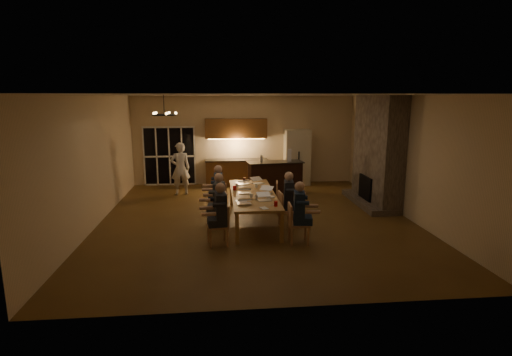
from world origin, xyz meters
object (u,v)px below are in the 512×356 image
object	(u,v)px
standing_person	(180,169)
bar_island	(275,178)
laptop_d	(265,189)
redcup_mid	(235,188)
refrigerator	(297,157)
mug_mid	(256,186)
plate_near	(270,197)
dining_table	(253,207)
person_right_mid	(289,199)
laptop_e	(243,180)
can_right	(267,188)
person_left_far	(219,191)
chair_left_near	(218,225)
mug_back	(237,185)
bar_bottle	(261,159)
person_left_mid	(219,201)
laptop_b	(265,196)
person_left_near	(221,214)
redcup_near	(276,204)
can_cola	(244,180)
can_silver	(256,198)
laptop_a	(244,199)
person_right_near	(299,213)
chair_right_far	(284,198)
chair_left_far	(217,199)
bar_blender	(289,155)
chair_right_mid	(288,210)
plate_left	(241,201)
laptop_c	(245,189)
chair_right_near	(299,224)
laptop_f	(258,180)

from	to	relation	value
standing_person	bar_island	bearing A→B (deg)	163.74
laptop_d	redcup_mid	bearing A→B (deg)	174.80
refrigerator	mug_mid	world-z (taller)	refrigerator
refrigerator	plate_near	xyz separation A→B (m)	(-1.61, -4.77, -0.24)
dining_table	person_right_mid	size ratio (longest dim) A/B	2.41
laptop_e	can_right	distance (m)	1.00
dining_table	person_left_far	xyz separation A→B (m)	(-0.87, 0.60, 0.31)
chair_left_near	mug_back	xyz separation A→B (m)	(0.54, 2.38, 0.36)
bar_bottle	mug_back	bearing A→B (deg)	-114.12
chair_left_near	person_left_mid	world-z (taller)	person_left_mid
laptop_b	chair_left_near	bearing A→B (deg)	-152.05
person_left_near	redcup_near	size ratio (longest dim) A/B	11.50
redcup_mid	can_cola	bearing A→B (deg)	72.53
mug_back	can_cola	xyz separation A→B (m)	(0.24, 0.60, 0.01)
chair_left_near	can_silver	world-z (taller)	chair_left_near
mug_mid	laptop_a	bearing A→B (deg)	-104.75
dining_table	mug_back	distance (m)	0.97
refrigerator	person_right_near	size ratio (longest dim) A/B	1.45
person_right_near	can_cola	bearing A→B (deg)	26.67
chair_right_far	laptop_b	xyz separation A→B (m)	(-0.71, -1.39, 0.42)
chair_right_far	person_right_mid	size ratio (longest dim) A/B	0.64
laptop_d	can_right	bearing A→B (deg)	102.12
chair_left_far	redcup_near	world-z (taller)	chair_left_far
bar_island	can_right	world-z (taller)	bar_island
refrigerator	bar_blender	xyz separation A→B (m)	(-0.54, -1.41, 0.28)
plate_near	can_right	bearing A→B (deg)	88.97
standing_person	bar_bottle	bearing A→B (deg)	161.14
bar_bottle	dining_table	bearing A→B (deg)	-100.69
laptop_b	can_silver	size ratio (longest dim) A/B	2.67
person_left_far	can_right	world-z (taller)	person_left_far
chair_right_mid	mug_back	distance (m)	1.83
refrigerator	plate_left	size ratio (longest dim) A/B	7.21
chair_right_mid	laptop_c	distance (m)	1.24
refrigerator	person_right_near	bearing A→B (deg)	-100.80
chair_right_near	laptop_f	size ratio (longest dim) A/B	2.78
refrigerator	chair_left_near	distance (m)	6.59
laptop_f	laptop_a	bearing A→B (deg)	-130.42
laptop_a	person_left_mid	bearing A→B (deg)	-48.60
chair_left_near	laptop_a	distance (m)	0.92
mug_mid	redcup_mid	distance (m)	0.65
laptop_e	mug_mid	world-z (taller)	laptop_e
chair_right_far	redcup_mid	bearing A→B (deg)	108.08
bar_island	laptop_c	xyz separation A→B (m)	(-1.19, -2.87, 0.32)
laptop_b	can_right	bearing A→B (deg)	71.24
person_right_near	redcup_near	size ratio (longest dim) A/B	11.50
redcup_mid	person_right_mid	bearing A→B (deg)	-34.06
chair_right_mid	laptop_e	distance (m)	1.93
mug_mid	can_silver	distance (m)	1.35
bar_bottle	bar_blender	size ratio (longest dim) A/B	0.59
plate_near	bar_bottle	xyz separation A→B (m)	(0.14, 3.27, 0.44)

